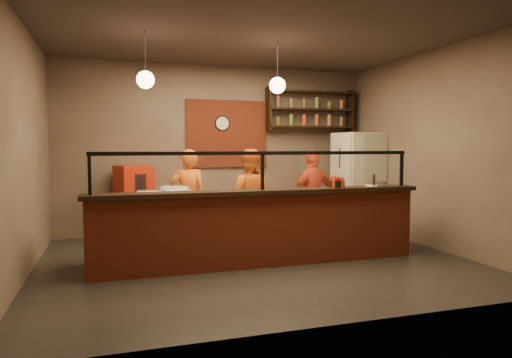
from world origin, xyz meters
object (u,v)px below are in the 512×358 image
object	(u,v)px
condiment_caddy	(337,184)
pepper_mill	(374,180)
wall_clock	(222,123)
fridge	(358,182)
cook_left	(188,199)
cook_mid	(249,197)
pizza_dough	(291,195)
red_cooler	(134,202)
cook_right	(313,195)

from	to	relation	value
condiment_caddy	pepper_mill	bearing A→B (deg)	3.11
wall_clock	pepper_mill	bearing A→B (deg)	-58.89
fridge	pepper_mill	xyz separation A→B (m)	(-0.85, -1.89, 0.19)
wall_clock	cook_left	distance (m)	2.06
cook_mid	pizza_dough	distance (m)	0.90
red_cooler	condiment_caddy	distance (m)	3.70
cook_left	condiment_caddy	bearing A→B (deg)	143.10
cook_right	red_cooler	distance (m)	3.19
cook_left	red_cooler	bearing A→B (deg)	-52.07
fridge	pepper_mill	size ratio (longest dim) A/B	10.84
red_cooler	condiment_caddy	size ratio (longest dim) A/B	7.27
cook_mid	pizza_dough	bearing A→B (deg)	142.51
cook_left	red_cooler	world-z (taller)	cook_left
red_cooler	pizza_dough	world-z (taller)	red_cooler
wall_clock	pizza_dough	world-z (taller)	wall_clock
cook_mid	cook_right	world-z (taller)	cook_mid
cook_mid	fridge	world-z (taller)	fridge
pizza_dough	pepper_mill	bearing A→B (deg)	-26.77
condiment_caddy	pepper_mill	world-z (taller)	pepper_mill
wall_clock	condiment_caddy	xyz separation A→B (m)	(1.02, -2.78, -0.99)
red_cooler	cook_left	bearing A→B (deg)	-72.78
cook_left	pizza_dough	distance (m)	1.68
red_cooler	pepper_mill	world-z (taller)	red_cooler
condiment_caddy	cook_right	bearing A→B (deg)	77.82
fridge	cook_mid	bearing A→B (deg)	-173.20
pepper_mill	fridge	bearing A→B (deg)	65.90
cook_right	pepper_mill	bearing A→B (deg)	85.15
wall_clock	cook_right	size ratio (longest dim) A/B	0.19
cook_right	condiment_caddy	world-z (taller)	cook_right
cook_left	cook_mid	bearing A→B (deg)	176.10
cook_right	condiment_caddy	distance (m)	1.58
cook_right	pepper_mill	xyz separation A→B (m)	(0.31, -1.48, 0.36)
wall_clock	pepper_mill	world-z (taller)	wall_clock
wall_clock	fridge	xyz separation A→B (m)	(2.50, -0.85, -1.14)
cook_mid	fridge	size ratio (longest dim) A/B	0.84
cook_right	fridge	bearing A→B (deg)	-176.72
pizza_dough	condiment_caddy	distance (m)	0.79
cook_left	cook_mid	xyz separation A→B (m)	(1.00, -0.07, 0.00)
wall_clock	cook_mid	bearing A→B (deg)	-85.46
cook_mid	cook_left	bearing A→B (deg)	19.28
wall_clock	condiment_caddy	distance (m)	3.12
cook_right	red_cooler	size ratio (longest dim) A/B	1.20
wall_clock	cook_left	world-z (taller)	wall_clock
cook_left	cook_mid	distance (m)	1.01
wall_clock	fridge	size ratio (longest dim) A/B	0.16
fridge	cook_left	bearing A→B (deg)	-178.12
cook_mid	pepper_mill	size ratio (longest dim) A/B	9.10
pizza_dough	pepper_mill	size ratio (longest dim) A/B	3.24
cook_right	pizza_dough	bearing A→B (deg)	32.36
condiment_caddy	pepper_mill	size ratio (longest dim) A/B	1.03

